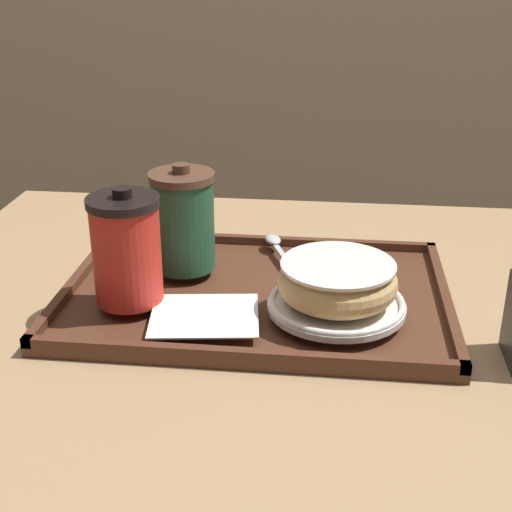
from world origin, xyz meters
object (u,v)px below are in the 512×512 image
(donut_chocolate_glazed, at_px, (337,281))
(coffee_cup_rear, at_px, (183,220))
(spoon, at_px, (276,245))
(coffee_cup_front, at_px, (127,249))

(donut_chocolate_glazed, bearing_deg, coffee_cup_rear, 153.98)
(spoon, bearing_deg, coffee_cup_rear, 102.85)
(coffee_cup_front, distance_m, spoon, 0.25)
(spoon, bearing_deg, donut_chocolate_glazed, -174.76)
(donut_chocolate_glazed, bearing_deg, coffee_cup_front, -179.22)
(donut_chocolate_glazed, bearing_deg, spoon, 116.18)
(coffee_cup_rear, height_order, spoon, coffee_cup_rear)
(coffee_cup_front, relative_size, coffee_cup_rear, 1.00)
(coffee_cup_rear, bearing_deg, coffee_cup_front, -114.65)
(coffee_cup_rear, bearing_deg, spoon, 33.79)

